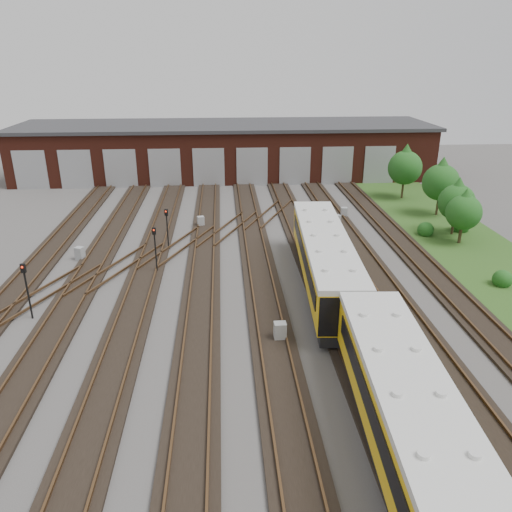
{
  "coord_description": "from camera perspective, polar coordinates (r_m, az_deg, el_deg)",
  "views": [
    {
      "loc": [
        -0.48,
        -23.25,
        14.33
      ],
      "look_at": [
        1.61,
        7.04,
        2.0
      ],
      "focal_mm": 35.0,
      "sensor_mm": 36.0,
      "label": 1
    }
  ],
  "objects": [
    {
      "name": "ground",
      "position": [
        27.32,
        -2.38,
        -9.56
      ],
      "size": [
        120.0,
        120.0,
        0.0
      ],
      "primitive_type": "plane",
      "color": "#44413F",
      "rests_on": "ground"
    },
    {
      "name": "track_network",
      "position": [
        27.76,
        -2.77,
        -8.75
      ],
      "size": [
        30.4,
        70.0,
        0.33
      ],
      "color": "black",
      "rests_on": "ground"
    },
    {
      "name": "maintenance_shed",
      "position": [
        64.2,
        -3.53,
        12.08
      ],
      "size": [
        51.0,
        12.5,
        6.35
      ],
      "color": "#4F1E13",
      "rests_on": "ground"
    },
    {
      "name": "grass_verge",
      "position": [
        41.11,
        24.66,
        -0.38
      ],
      "size": [
        8.0,
        55.0,
        0.05
      ],
      "primitive_type": "cube",
      "color": "#274918",
      "rests_on": "ground"
    },
    {
      "name": "metro_train",
      "position": [
        19.36,
        17.58,
        -18.69
      ],
      "size": [
        3.86,
        48.01,
        3.28
      ],
      "rotation": [
        0.0,
        0.0,
        -0.06
      ],
      "color": "black",
      "rests_on": "ground"
    },
    {
      "name": "signal_mast_0",
      "position": [
        31.2,
        -24.78,
        -2.94
      ],
      "size": [
        0.27,
        0.26,
        3.46
      ],
      "rotation": [
        0.0,
        0.0,
        -0.06
      ],
      "color": "black",
      "rests_on": "ground"
    },
    {
      "name": "signal_mast_1",
      "position": [
        35.09,
        -11.46,
        1.3
      ],
      "size": [
        0.25,
        0.23,
        3.36
      ],
      "rotation": [
        0.0,
        0.0,
        0.01
      ],
      "color": "black",
      "rests_on": "ground"
    },
    {
      "name": "signal_mast_2",
      "position": [
        39.19,
        -10.13,
        3.58
      ],
      "size": [
        0.27,
        0.25,
        3.33
      ],
      "rotation": [
        0.0,
        0.0,
        -0.15
      ],
      "color": "black",
      "rests_on": "ground"
    },
    {
      "name": "signal_mast_3",
      "position": [
        40.33,
        7.88,
        4.32
      ],
      "size": [
        0.27,
        0.26,
        3.4
      ],
      "rotation": [
        0.0,
        0.0,
        -0.12
      ],
      "color": "black",
      "rests_on": "ground"
    },
    {
      "name": "relay_cabinet_0",
      "position": [
        39.47,
        -19.49,
        0.26
      ],
      "size": [
        0.75,
        0.7,
        1.0
      ],
      "primitive_type": "cube",
      "rotation": [
        0.0,
        0.0,
        -0.41
      ],
      "color": "#979A9C",
      "rests_on": "ground"
    },
    {
      "name": "relay_cabinet_1",
      "position": [
        44.74,
        -6.32,
        3.93
      ],
      "size": [
        0.68,
        0.61,
        0.96
      ],
      "primitive_type": "cube",
      "rotation": [
        0.0,
        0.0,
        0.26
      ],
      "color": "#979A9C",
      "rests_on": "ground"
    },
    {
      "name": "relay_cabinet_2",
      "position": [
        27.0,
        2.77,
        -8.65
      ],
      "size": [
        0.66,
        0.56,
        1.08
      ],
      "primitive_type": "cube",
      "rotation": [
        0.0,
        0.0,
        0.03
      ],
      "color": "#979A9C",
      "rests_on": "ground"
    },
    {
      "name": "relay_cabinet_3",
      "position": [
        45.14,
        9.16,
        4.0
      ],
      "size": [
        0.74,
        0.66,
        1.05
      ],
      "primitive_type": "cube",
      "rotation": [
        0.0,
        0.0,
        0.25
      ],
      "color": "#979A9C",
      "rests_on": "ground"
    },
    {
      "name": "relay_cabinet_4",
      "position": [
        47.84,
        10.01,
        4.93
      ],
      "size": [
        0.6,
        0.51,
        0.96
      ],
      "primitive_type": "cube",
      "rotation": [
        0.0,
        0.0,
        -0.06
      ],
      "color": "#979A9C",
      "rests_on": "ground"
    },
    {
      "name": "tree_0",
      "position": [
        55.0,
        16.71,
        10.07
      ],
      "size": [
        3.51,
        3.51,
        5.81
      ],
      "color": "#352A18",
      "rests_on": "ground"
    },
    {
      "name": "tree_1",
      "position": [
        44.96,
        22.01,
        6.16
      ],
      "size": [
        3.01,
        3.01,
        4.99
      ],
      "color": "#352A18",
      "rests_on": "ground"
    },
    {
      "name": "tree_2",
      "position": [
        50.0,
        20.42,
        8.35
      ],
      "size": [
        3.39,
        3.39,
        5.63
      ],
      "color": "#352A18",
      "rests_on": "ground"
    },
    {
      "name": "tree_3",
      "position": [
        43.01,
        22.72,
        5.05
      ],
      "size": [
        2.79,
        2.79,
        4.63
      ],
      "color": "#352A18",
      "rests_on": "ground"
    },
    {
      "name": "bush_0",
      "position": [
        36.87,
        26.37,
        -2.14
      ],
      "size": [
        1.28,
        1.28,
        1.28
      ],
      "primitive_type": "sphere",
      "color": "#1A4B15",
      "rests_on": "ground"
    },
    {
      "name": "bush_1",
      "position": [
        44.66,
        18.84,
        3.09
      ],
      "size": [
        1.37,
        1.37,
        1.37
      ],
      "primitive_type": "sphere",
      "color": "#1A4B15",
      "rests_on": "ground"
    },
    {
      "name": "bush_2",
      "position": [
        46.72,
        22.4,
        3.54
      ],
      "size": [
        1.57,
        1.57,
        1.57
      ],
      "primitive_type": "sphere",
      "color": "#1A4B15",
      "rests_on": "ground"
    }
  ]
}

